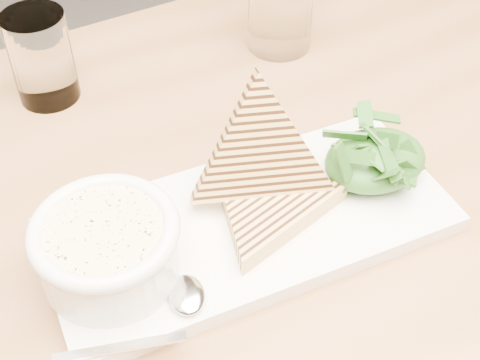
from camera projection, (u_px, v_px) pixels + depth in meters
name	position (u px, v px, depth m)	size (l,w,h in m)	color
table_top	(237.00, 215.00, 0.67)	(1.13, 0.75, 0.04)	#93613A
table_leg_br	(401.00, 145.00, 1.30)	(0.06, 0.06, 0.71)	#93613A
platter	(249.00, 225.00, 0.62)	(0.37, 0.17, 0.02)	white
soup_bowl	(109.00, 254.00, 0.56)	(0.12, 0.12, 0.05)	white
soup	(104.00, 232.00, 0.54)	(0.10, 0.10, 0.01)	beige
bowl_rim	(104.00, 230.00, 0.54)	(0.12, 0.12, 0.01)	white
sandwich_flat	(267.00, 205.00, 0.62)	(0.16, 0.16, 0.02)	tan
sandwich_lean	(261.00, 154.00, 0.60)	(0.16, 0.16, 0.09)	tan
salad_base	(375.00, 160.00, 0.64)	(0.10, 0.08, 0.04)	#1B4413
arugula_pile	(376.00, 155.00, 0.64)	(0.11, 0.10, 0.05)	#2E6221
spoon_bowl	(187.00, 295.00, 0.55)	(0.03, 0.04, 0.01)	silver
spoon_handle	(120.00, 347.00, 0.52)	(0.10, 0.01, 0.00)	silver
glass_near	(41.00, 57.00, 0.74)	(0.07, 0.07, 0.11)	white
glass_far	(281.00, 1.00, 0.81)	(0.08, 0.08, 0.12)	white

